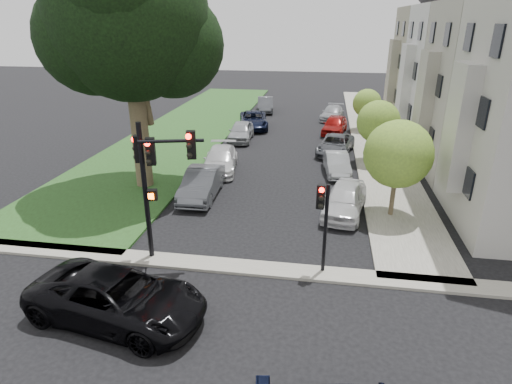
# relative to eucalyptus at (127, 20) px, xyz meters

# --- Properties ---
(ground) EXTENTS (140.00, 140.00, 0.00)m
(ground) POSITION_rel_eucalyptus_xyz_m (7.30, -9.75, -8.93)
(ground) COLOR black
(ground) RESTS_ON ground
(grass_strip) EXTENTS (8.00, 44.00, 0.12)m
(grass_strip) POSITION_rel_eucalyptus_xyz_m (-1.70, 14.25, -8.87)
(grass_strip) COLOR #213A16
(grass_strip) RESTS_ON ground
(sidewalk_right) EXTENTS (3.50, 44.00, 0.12)m
(sidewalk_right) POSITION_rel_eucalyptus_xyz_m (14.05, 14.25, -8.87)
(sidewalk_right) COLOR gray
(sidewalk_right) RESTS_ON ground
(sidewalk_cross) EXTENTS (60.00, 1.00, 0.12)m
(sidewalk_cross) POSITION_rel_eucalyptus_xyz_m (7.30, -7.75, -8.87)
(sidewalk_cross) COLOR gray
(sidewalk_cross) RESTS_ON ground
(house_b) EXTENTS (7.70, 7.55, 15.97)m
(house_b) POSITION_rel_eucalyptus_xyz_m (19.74, 5.75, -2.00)
(house_b) COLOR #A0998C
(house_b) RESTS_ON ground
(house_c) EXTENTS (7.70, 7.55, 15.97)m
(house_c) POSITION_rel_eucalyptus_xyz_m (19.74, 13.25, -2.00)
(house_c) COLOR silver
(house_c) RESTS_ON ground
(house_d) EXTENTS (7.70, 7.55, 15.97)m
(house_d) POSITION_rel_eucalyptus_xyz_m (19.74, 20.75, -2.00)
(house_d) COLOR #9E9A93
(house_d) RESTS_ON ground
(eucalyptus) EXTENTS (9.23, 8.38, 13.08)m
(eucalyptus) POSITION_rel_eucalyptus_xyz_m (0.00, 0.00, 0.00)
(eucalyptus) COLOR #463929
(eucalyptus) RESTS_ON ground
(small_tree_a) EXTENTS (3.17, 3.17, 4.76)m
(small_tree_a) POSITION_rel_eucalyptus_xyz_m (13.50, -1.95, -5.77)
(small_tree_a) COLOR #463929
(small_tree_a) RESTS_ON ground
(small_tree_b) EXTENTS (2.78, 2.78, 4.17)m
(small_tree_b) POSITION_rel_eucalyptus_xyz_m (13.50, 6.56, -6.16)
(small_tree_b) COLOR #463929
(small_tree_b) RESTS_ON ground
(small_tree_c) EXTENTS (2.38, 2.38, 3.57)m
(small_tree_c) POSITION_rel_eucalyptus_xyz_m (13.50, 15.52, -6.55)
(small_tree_c) COLOR #463929
(small_tree_c) RESTS_ON ground
(traffic_signal_main) EXTENTS (2.72, 0.82, 5.55)m
(traffic_signal_main) POSITION_rel_eucalyptus_xyz_m (3.93, -7.52, -5.10)
(traffic_signal_main) COLOR black
(traffic_signal_main) RESTS_ON ground
(traffic_signal_secondary) EXTENTS (0.46, 0.37, 3.60)m
(traffic_signal_secondary) POSITION_rel_eucalyptus_xyz_m (10.19, -7.56, -6.42)
(traffic_signal_secondary) COLOR black
(traffic_signal_secondary) RESTS_ON ground
(car_cross_near) EXTENTS (6.13, 3.61, 1.60)m
(car_cross_near) POSITION_rel_eucalyptus_xyz_m (3.91, -11.29, -8.13)
(car_cross_near) COLOR black
(car_cross_near) RESTS_ON ground
(car_parked_0) EXTENTS (2.60, 4.75, 1.53)m
(car_parked_0) POSITION_rel_eucalyptus_xyz_m (11.27, -1.98, -8.16)
(car_parked_0) COLOR silver
(car_parked_0) RESTS_ON ground
(car_parked_1) EXTENTS (1.79, 4.05, 1.29)m
(car_parked_1) POSITION_rel_eucalyptus_xyz_m (10.96, 3.96, -8.29)
(car_parked_1) COLOR #999BA0
(car_parked_1) RESTS_ON ground
(car_parked_2) EXTENTS (3.03, 5.02, 1.31)m
(car_parked_2) POSITION_rel_eucalyptus_xyz_m (10.92, 8.36, -8.28)
(car_parked_2) COLOR #3F4247
(car_parked_2) RESTS_ON ground
(car_parked_3) EXTENTS (2.42, 4.59, 1.49)m
(car_parked_3) POSITION_rel_eucalyptus_xyz_m (10.91, 14.23, -8.19)
(car_parked_3) COLOR maroon
(car_parked_3) RESTS_ON ground
(car_parked_4) EXTENTS (2.52, 4.65, 1.28)m
(car_parked_4) POSITION_rel_eucalyptus_xyz_m (10.72, 19.63, -8.29)
(car_parked_4) COLOR #999BA0
(car_parked_4) RESTS_ON ground
(car_parked_5) EXTENTS (1.79, 4.78, 1.56)m
(car_parked_5) POSITION_rel_eucalyptus_xyz_m (3.74, -1.02, -8.15)
(car_parked_5) COLOR #3F4247
(car_parked_5) RESTS_ON ground
(car_parked_6) EXTENTS (2.65, 5.15, 1.43)m
(car_parked_6) POSITION_rel_eucalyptus_xyz_m (3.70, 3.37, -8.22)
(car_parked_6) COLOR silver
(car_parked_6) RESTS_ON ground
(car_parked_7) EXTENTS (1.96, 4.42, 1.48)m
(car_parked_7) POSITION_rel_eucalyptus_xyz_m (3.58, 10.77, -8.19)
(car_parked_7) COLOR #999BA0
(car_parked_7) RESTS_ON ground
(car_parked_8) EXTENTS (3.36, 5.54, 1.44)m
(car_parked_8) POSITION_rel_eucalyptus_xyz_m (3.86, 15.04, -8.21)
(car_parked_8) COLOR black
(car_parked_8) RESTS_ON ground
(car_parked_9) EXTENTS (2.17, 4.61, 1.46)m
(car_parked_9) POSITION_rel_eucalyptus_xyz_m (3.86, 22.44, -8.20)
(car_parked_9) COLOR #3F4247
(car_parked_9) RESTS_ON ground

